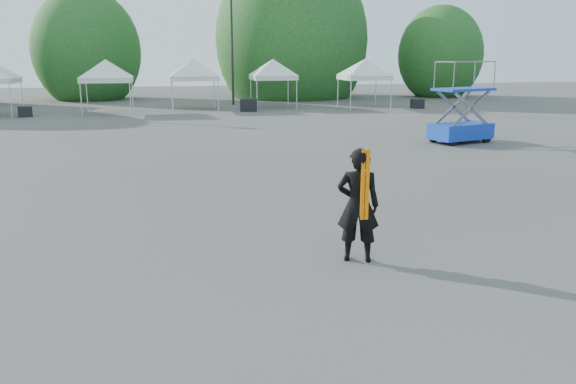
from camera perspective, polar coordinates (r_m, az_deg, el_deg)
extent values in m
plane|color=#474442|center=(10.67, -0.68, -5.63)|extent=(120.00, 120.00, 0.00)
cylinder|color=black|center=(42.18, -5.72, 15.25)|extent=(0.16, 0.16, 9.50)
cylinder|color=#382314|center=(50.27, -19.50, 10.16)|extent=(0.36, 0.36, 2.27)
ellipsoid|color=#184918|center=(50.22, -19.76, 13.35)|extent=(4.16, 4.16, 4.78)
cylinder|color=#382314|center=(50.14, 0.35, 11.22)|extent=(0.36, 0.36, 2.80)
ellipsoid|color=#184918|center=(50.11, 0.36, 15.16)|extent=(5.12, 5.12, 5.89)
cylinder|color=#382314|center=(52.72, 15.01, 10.50)|extent=(0.36, 0.36, 2.10)
ellipsoid|color=#184918|center=(52.66, 15.19, 13.31)|extent=(3.84, 3.84, 4.42)
cylinder|color=silver|center=(36.97, -26.32, 8.34)|extent=(0.06, 0.06, 2.00)
cylinder|color=silver|center=(39.71, -25.38, 8.71)|extent=(0.06, 0.06, 2.00)
cylinder|color=silver|center=(36.32, -20.28, 8.83)|extent=(0.06, 0.06, 2.00)
cylinder|color=silver|center=(36.05, -15.72, 9.13)|extent=(0.06, 0.06, 2.00)
cylinder|color=silver|center=(39.15, -19.74, 9.17)|extent=(0.06, 0.06, 2.00)
cylinder|color=silver|center=(38.90, -15.50, 9.44)|extent=(0.06, 0.06, 2.00)
cube|color=silver|center=(37.52, -17.93, 10.80)|extent=(3.06, 3.06, 0.30)
pyramid|color=silver|center=(37.49, -18.07, 12.70)|extent=(4.33, 4.33, 1.10)
cylinder|color=silver|center=(37.31, -11.65, 9.49)|extent=(0.06, 0.06, 2.00)
cylinder|color=silver|center=(37.47, -7.08, 9.68)|extent=(0.06, 0.06, 2.00)
cylinder|color=silver|center=(40.25, -11.73, 9.77)|extent=(0.06, 0.06, 2.00)
cylinder|color=silver|center=(40.40, -7.49, 9.95)|extent=(0.06, 0.06, 2.00)
cube|color=silver|center=(38.77, -9.55, 11.33)|extent=(3.14, 3.14, 0.30)
pyramid|color=silver|center=(38.75, -9.62, 13.18)|extent=(4.45, 4.45, 1.10)
cylinder|color=silver|center=(37.98, -3.17, 9.82)|extent=(0.06, 0.06, 2.00)
cylinder|color=silver|center=(38.51, 0.89, 9.89)|extent=(0.06, 0.06, 2.00)
cylinder|color=silver|center=(40.67, -3.80, 10.06)|extent=(0.06, 0.06, 2.00)
cylinder|color=silver|center=(41.16, 0.01, 10.13)|extent=(0.06, 0.06, 2.00)
cube|color=silver|center=(39.50, -1.53, 11.55)|extent=(2.92, 2.92, 0.30)
pyramid|color=silver|center=(39.48, -1.54, 13.36)|extent=(4.14, 4.14, 1.10)
cylinder|color=silver|center=(38.02, 6.39, 9.76)|extent=(0.06, 0.06, 2.00)
cylinder|color=silver|center=(39.03, 10.44, 9.72)|extent=(0.06, 0.06, 2.00)
cylinder|color=silver|center=(40.74, 5.09, 10.04)|extent=(0.06, 0.06, 2.00)
cylinder|color=silver|center=(41.68, 8.91, 10.02)|extent=(0.06, 0.06, 2.00)
cube|color=silver|center=(39.79, 7.76, 11.45)|extent=(3.06, 3.06, 0.30)
pyramid|color=silver|center=(39.76, 7.82, 13.25)|extent=(4.33, 4.33, 1.10)
imported|color=black|center=(9.78, 7.13, -1.36)|extent=(0.85, 0.69, 2.01)
cube|color=orange|center=(9.50, 7.60, 0.68)|extent=(0.16, 0.03, 1.21)
cube|color=#0C2FA3|center=(24.57, 17.13, 5.94)|extent=(2.83, 1.96, 0.64)
cube|color=#0C2FA3|center=(24.42, 17.41, 9.92)|extent=(2.71, 1.88, 0.11)
cylinder|color=black|center=(23.56, 16.36, 4.97)|extent=(0.42, 0.26, 0.39)
cylinder|color=black|center=(24.95, 19.52, 5.20)|extent=(0.42, 0.26, 0.39)
cylinder|color=black|center=(24.31, 14.58, 5.34)|extent=(0.42, 0.26, 0.39)
cylinder|color=black|center=(25.67, 17.74, 5.55)|extent=(0.42, 0.26, 0.39)
cube|color=black|center=(37.08, -25.14, 7.40)|extent=(0.90, 0.77, 0.61)
cube|color=black|center=(37.13, -4.02, 8.79)|extent=(1.20, 1.04, 0.80)
cube|color=black|center=(40.17, 13.01, 8.73)|extent=(0.92, 0.76, 0.65)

